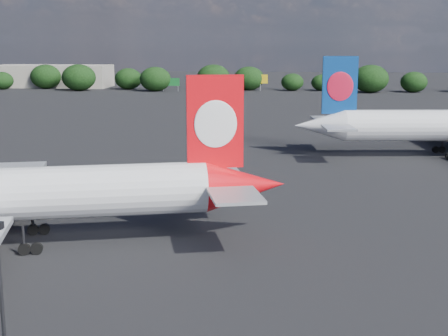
{
  "coord_description": "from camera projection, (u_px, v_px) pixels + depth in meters",
  "views": [
    {
      "loc": [
        20.35,
        -32.84,
        17.32
      ],
      "look_at": [
        16.0,
        12.0,
        8.0
      ],
      "focal_mm": 50.0,
      "sensor_mm": 36.0,
      "label": 1
    }
  ],
  "objects": [
    {
      "name": "ground",
      "position": [
        151.0,
        154.0,
        95.93
      ],
      "size": [
        500.0,
        500.0,
        0.0
      ],
      "primitive_type": "plane",
      "color": "black",
      "rests_on": "ground"
    },
    {
      "name": "qantas_airliner",
      "position": [
        23.0,
        195.0,
        52.73
      ],
      "size": [
        43.45,
        41.62,
        14.34
      ],
      "color": "white",
      "rests_on": "ground"
    },
    {
      "name": "apron_lamp_post",
      "position": [
        4.0,
        329.0,
        25.23
      ],
      "size": [
        0.55,
        0.3,
        10.33
      ],
      "color": "black",
      "rests_on": "ground"
    },
    {
      "name": "terminal_building",
      "position": [
        53.0,
        76.0,
        229.92
      ],
      "size": [
        42.0,
        16.0,
        8.0
      ],
      "color": "gray",
      "rests_on": "ground"
    },
    {
      "name": "highway_sign",
      "position": [
        171.0,
        82.0,
        210.06
      ],
      "size": [
        6.0,
        0.3,
        4.5
      ],
      "color": "#125E24",
      "rests_on": "ground"
    },
    {
      "name": "billboard_yellow",
      "position": [
        260.0,
        79.0,
        212.92
      ],
      "size": [
        5.0,
        0.3,
        5.5
      ],
      "color": "gold",
      "rests_on": "ground"
    },
    {
      "name": "horizon_treeline",
      "position": [
        232.0,
        79.0,
        212.18
      ],
      "size": [
        200.56,
        17.33,
        9.15
      ],
      "color": "black",
      "rests_on": "ground"
    }
  ]
}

